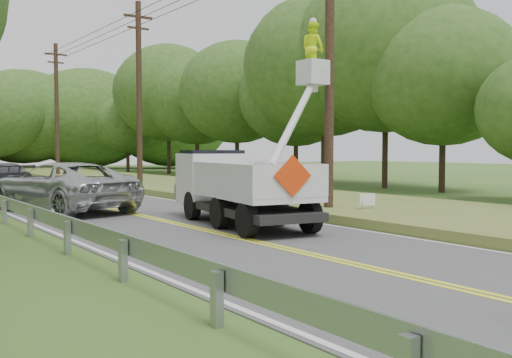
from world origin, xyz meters
TOP-DOWN VIEW (x-y plane):
  - ground at (0.00, 0.00)m, footprint 140.00×140.00m
  - road at (0.00, 14.00)m, footprint 7.20×96.00m
  - utility_poles at (5.00, 17.02)m, footprint 1.60×43.30m
  - tall_grass_verge at (7.10, 14.00)m, footprint 7.00×96.00m
  - treeline_right at (15.93, 24.54)m, footprint 11.57×53.78m
  - bucket_truck at (1.84, 9.56)m, footprint 4.76×6.42m
  - suv_silver at (-1.71, 15.38)m, footprint 4.28×6.70m
  - suv_darkgrey at (-1.79, 25.27)m, footprint 2.49×5.30m
  - yard_sign at (5.63, 7.88)m, footprint 0.53×0.19m

SIDE VIEW (x-z plane):
  - ground at x=0.00m, z-range 0.00..0.00m
  - road at x=0.00m, z-range 0.00..0.02m
  - tall_grass_verge at x=7.10m, z-range 0.00..0.30m
  - yard_sign at x=5.63m, z-range 0.17..0.96m
  - suv_darkgrey at x=-1.79m, z-range 0.02..1.51m
  - suv_silver at x=-1.71m, z-range 0.02..1.74m
  - bucket_truck at x=1.84m, z-range -1.64..4.53m
  - utility_poles at x=5.00m, z-range 0.27..10.27m
  - treeline_right at x=15.93m, z-range 0.48..12.71m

